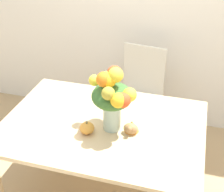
% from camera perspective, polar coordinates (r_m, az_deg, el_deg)
% --- Properties ---
extents(dining_table, '(1.36, 0.95, 0.73)m').
position_cam_1_polar(dining_table, '(2.19, -1.67, -6.93)').
color(dining_table, '#D1B284').
rests_on(dining_table, ground_plane).
extents(flower_vase, '(0.33, 0.33, 0.45)m').
position_cam_1_polar(flower_vase, '(1.94, 0.08, -0.01)').
color(flower_vase, '#B2CCBC').
rests_on(flower_vase, dining_table).
extents(pumpkin, '(0.10, 0.10, 0.09)m').
position_cam_1_polar(pumpkin, '(2.03, -4.60, -5.86)').
color(pumpkin, gold).
rests_on(pumpkin, dining_table).
extents(turkey_figurine, '(0.10, 0.13, 0.08)m').
position_cam_1_polar(turkey_figurine, '(2.04, 3.55, -5.69)').
color(turkey_figurine, '#A87A4C').
rests_on(turkey_figurine, dining_table).
extents(dining_chair_near_window, '(0.47, 0.47, 0.93)m').
position_cam_1_polar(dining_chair_near_window, '(2.92, 4.88, 0.04)').
color(dining_chair_near_window, silver).
rests_on(dining_chair_near_window, ground_plane).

